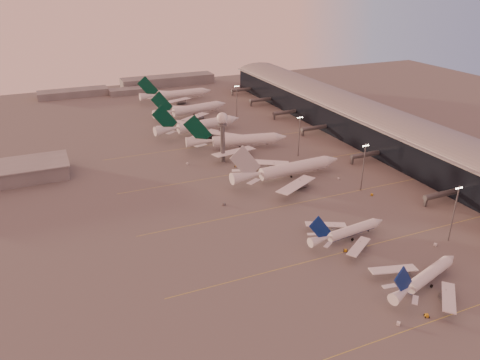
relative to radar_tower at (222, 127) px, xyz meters
name	(u,v)px	position (x,y,z in m)	size (l,w,h in m)	color
ground	(330,274)	(-5.00, -120.00, -20.95)	(700.00, 700.00, 0.00)	#5D5A5A
taxiway_markings	(318,198)	(25.00, -64.00, -20.94)	(180.00, 185.25, 0.02)	gold
terminal	(377,128)	(102.88, -9.91, -10.43)	(57.00, 362.00, 23.04)	black
radar_tower	(222,127)	(0.00, 0.00, 0.00)	(6.40, 6.40, 31.10)	#55585D
mast_a	(454,211)	(53.00, -120.00, -7.21)	(3.60, 0.56, 25.00)	#55585D
mast_b	(364,165)	(50.00, -65.00, -7.21)	(3.60, 0.56, 25.00)	#55585D
mast_c	(299,134)	(45.00, -10.00, -7.21)	(3.60, 0.56, 25.00)	#55585D
mast_d	(237,100)	(43.00, 80.00, -7.21)	(3.60, 0.56, 25.00)	#55585D
distant_horizon	(141,85)	(-2.38, 205.14, -17.06)	(165.00, 37.50, 9.00)	slate
narrowbody_near	(425,279)	(20.98, -139.91, -17.67)	(40.23, 31.62, 16.18)	white
narrowbody_mid	(347,233)	(14.85, -102.61, -17.78)	(39.97, 31.76, 15.63)	white
widebody_white	(288,172)	(22.44, -37.56, -16.86)	(67.05, 53.60, 23.57)	white
greentail_a	(238,143)	(16.29, 16.25, -16.77)	(64.50, 51.59, 23.68)	white
greentail_b	(199,127)	(4.38, 55.66, -16.76)	(65.14, 52.27, 23.74)	white
greentail_c	(191,111)	(12.35, 97.30, -16.88)	(62.88, 50.35, 23.02)	white
greentail_d	(177,96)	(15.75, 148.19, -16.79)	(64.93, 52.40, 23.57)	white
gsv_truck_a	(399,321)	(-0.28, -151.71, -19.73)	(5.86, 5.45, 2.39)	white
gsv_tug_near	(427,316)	(10.38, -152.64, -20.45)	(3.33, 3.97, 0.98)	gold
gsv_catering_a	(436,241)	(45.20, -120.86, -18.77)	(5.79, 4.09, 4.35)	white
gsv_tug_mid	(346,251)	(8.98, -110.01, -20.44)	(4.01, 3.73, 0.99)	gold
gsv_truck_b	(372,193)	(51.50, -72.39, -19.88)	(5.52, 3.69, 2.10)	gold
gsv_truck_c	(224,202)	(-20.00, -52.59, -19.68)	(6.06, 5.72, 2.48)	slate
gsv_catering_b	(339,176)	(47.42, -49.26, -19.02)	(4.76, 2.36, 3.85)	white
gsv_tug_far	(236,166)	(3.84, -10.82, -20.39)	(3.99, 4.41, 1.08)	gold
gsv_truck_d	(187,162)	(-20.62, 3.95, -19.83)	(3.00, 5.73, 2.20)	white
gsv_tug_hangar	(243,136)	(28.91, 36.00, -20.39)	(4.09, 2.84, 1.08)	slate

